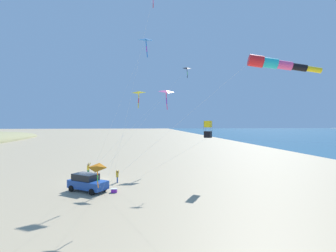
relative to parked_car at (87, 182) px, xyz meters
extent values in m
plane|color=tan|center=(-0.54, 4.83, -0.95)|extent=(600.00, 600.00, 0.00)
cube|color=#1E479E|center=(0.08, -0.06, -0.20)|extent=(4.60, 3.95, 0.84)
cube|color=black|center=(-0.20, 0.14, 0.56)|extent=(3.05, 2.80, 0.68)
cylinder|color=black|center=(1.81, -0.11, -0.62)|extent=(0.67, 0.55, 0.66)
cylinder|color=black|center=(0.77, -1.64, -0.62)|extent=(0.67, 0.55, 0.66)
cylinder|color=black|center=(-0.61, 1.53, -0.62)|extent=(0.67, 0.55, 0.66)
cylinder|color=black|center=(-1.65, 0.00, -0.62)|extent=(0.67, 0.55, 0.66)
cube|color=purple|center=(2.91, -0.87, -0.77)|extent=(0.60, 0.40, 0.36)
cube|color=white|center=(2.91, -0.87, -0.56)|extent=(0.62, 0.42, 0.06)
cube|color=#3D7F51|center=(-1.57, 8.41, -0.59)|extent=(0.28, 0.31, 0.72)
cylinder|color=gold|center=(-1.57, 8.41, 0.06)|extent=(0.46, 0.46, 0.59)
sphere|color=brown|center=(-1.57, 8.41, 0.47)|extent=(0.23, 0.23, 0.23)
cylinder|color=gold|center=(-1.61, 8.62, 0.51)|extent=(0.28, 0.35, 0.45)
cylinder|color=gold|center=(-1.37, 8.45, 0.51)|extent=(0.28, 0.35, 0.45)
cube|color=#335199|center=(2.87, 3.47, -0.62)|extent=(0.18, 0.28, 0.67)
cylinder|color=gold|center=(2.87, 3.47, -0.01)|extent=(0.36, 0.36, 0.55)
sphere|color=brown|center=(2.87, 3.47, 0.38)|extent=(0.21, 0.21, 0.21)
cylinder|color=gold|center=(3.03, 3.36, 0.41)|extent=(0.15, 0.35, 0.42)
cylinder|color=gold|center=(2.76, 3.31, 0.41)|extent=(0.15, 0.35, 0.42)
cube|color=yellow|center=(13.66, 1.37, 6.22)|extent=(1.07, 1.07, 0.77)
cube|color=black|center=(13.66, 1.37, 4.98)|extent=(1.07, 1.07, 0.77)
cylinder|color=black|center=(14.19, 1.49, 5.60)|extent=(0.02, 0.02, 2.00)
cylinder|color=black|center=(13.55, 1.90, 5.60)|extent=(0.02, 0.02, 2.00)
cylinder|color=black|center=(13.78, 0.84, 5.60)|extent=(0.02, 0.02, 2.00)
cylinder|color=black|center=(13.13, 1.25, 5.60)|extent=(0.02, 0.02, 2.00)
cylinder|color=white|center=(8.71, 1.40, 1.82)|extent=(9.91, 0.07, 5.55)
cylinder|color=#EF4C93|center=(7.07, -0.08, 19.63)|extent=(0.10, 0.10, 0.47)
cylinder|color=red|center=(7.07, -0.10, 19.15)|extent=(0.11, 0.13, 0.48)
cylinder|color=white|center=(4.61, 2.45, 9.70)|extent=(4.96, 5.16, 21.30)
pyramid|color=yellow|center=(5.47, 4.93, 10.37)|extent=(1.67, 1.36, 0.48)
cylinder|color=black|center=(5.48, 4.96, 10.28)|extent=(0.43, 1.16, 0.46)
cylinder|color=yellow|center=(5.49, 4.98, 9.89)|extent=(0.15, 0.17, 0.65)
cylinder|color=red|center=(5.47, 4.98, 9.25)|extent=(0.19, 0.15, 0.66)
cylinder|color=yellow|center=(5.43, 4.95, 8.60)|extent=(0.17, 0.17, 0.65)
cylinder|color=white|center=(3.59, 0.90, 4.64)|extent=(3.80, 8.12, 11.19)
pyramid|color=orange|center=(2.56, -9.29, 3.22)|extent=(1.13, 0.82, 0.49)
cylinder|color=black|center=(2.57, -9.25, 3.17)|extent=(0.19, 0.75, 0.56)
cylinder|color=orange|center=(2.59, -9.27, 2.89)|extent=(0.14, 0.13, 0.47)
cylinder|color=green|center=(2.60, -9.27, 2.43)|extent=(0.11, 0.11, 0.46)
cylinder|color=orange|center=(2.62, -9.26, 1.97)|extent=(0.14, 0.11, 0.47)
cylinder|color=white|center=(1.99, -4.64, 1.09)|extent=(1.16, 9.23, 4.09)
pyramid|color=#EF4C93|center=(9.91, 12.46, 11.53)|extent=(2.35, 1.84, 0.71)
cylinder|color=black|center=(9.90, 12.50, 11.41)|extent=(0.48, 1.69, 0.69)
cylinder|color=#EF4C93|center=(9.91, 12.49, 10.85)|extent=(0.23, 0.21, 0.94)
cylinder|color=purple|center=(9.96, 12.54, 9.92)|extent=(0.27, 0.31, 0.95)
cylinder|color=#EF4C93|center=(10.05, 12.64, 8.99)|extent=(0.31, 0.30, 0.95)
cylinder|color=white|center=(4.01, 9.92, 5.19)|extent=(11.77, 5.16, 12.29)
pyramid|color=black|center=(12.07, 6.24, 13.93)|extent=(0.96, 0.60, 0.40)
cylinder|color=black|center=(12.07, 6.27, 13.88)|extent=(0.03, 0.76, 0.44)
cylinder|color=black|center=(12.10, 6.29, 13.62)|extent=(0.14, 0.14, 0.44)
cylinder|color=green|center=(12.14, 6.30, 13.19)|extent=(0.13, 0.12, 0.44)
cylinder|color=black|center=(12.14, 6.28, 12.77)|extent=(0.09, 0.07, 0.43)
cylinder|color=white|center=(6.06, 7.12, 6.45)|extent=(12.03, 1.72, 14.80)
cylinder|color=red|center=(14.57, -8.81, 11.18)|extent=(1.39, 1.15, 1.08)
cylinder|color=#1EB7C6|center=(15.61, -9.04, 10.99)|extent=(1.35, 1.02, 0.95)
cylinder|color=#EF4C93|center=(16.65, -9.28, 10.80)|extent=(1.30, 0.90, 0.83)
cylinder|color=black|center=(17.69, -9.51, 10.61)|extent=(1.25, 0.77, 0.71)
cylinder|color=yellow|center=(18.74, -9.75, 10.42)|extent=(1.20, 0.65, 0.59)
cylinder|color=white|center=(7.69, -4.32, 5.05)|extent=(12.72, 8.74, 12.00)
pyramid|color=blue|center=(6.45, 5.93, 17.51)|extent=(1.62, 1.07, 0.35)
cylinder|color=black|center=(6.45, 5.94, 17.42)|extent=(0.03, 1.44, 0.24)
cylinder|color=blue|center=(6.48, 5.98, 16.98)|extent=(0.23, 0.22, 0.74)
cylinder|color=purple|center=(6.55, 6.05, 16.25)|extent=(0.22, 0.24, 0.74)
cylinder|color=blue|center=(6.62, 6.12, 15.53)|extent=(0.23, 0.23, 0.74)
cylinder|color=white|center=(2.75, 6.18, 8.21)|extent=(7.41, 0.49, 18.31)
camera|label=1|loc=(5.51, -27.06, 6.33)|focal=26.29mm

